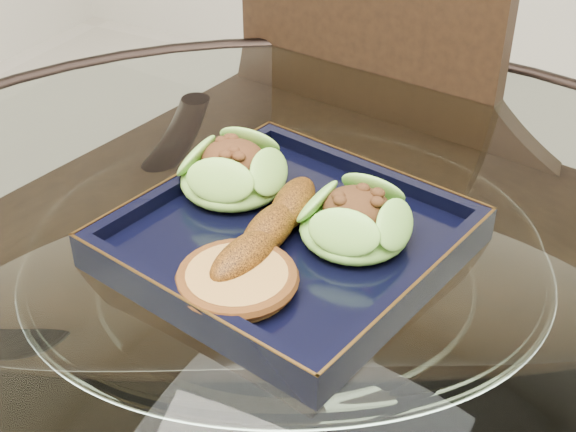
% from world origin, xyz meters
% --- Properties ---
extents(dining_table, '(1.13, 1.13, 0.77)m').
position_xyz_m(dining_table, '(-0.00, -0.00, 0.60)').
color(dining_table, white).
rests_on(dining_table, ground).
extents(dining_chair, '(0.45, 0.45, 0.93)m').
position_xyz_m(dining_chair, '(-0.15, 0.35, 0.52)').
color(dining_chair, black).
rests_on(dining_chair, ground).
extents(navy_plate, '(0.31, 0.31, 0.02)m').
position_xyz_m(navy_plate, '(-0.03, 0.05, 0.77)').
color(navy_plate, black).
rests_on(navy_plate, dining_table).
extents(lettuce_wrap_left, '(0.12, 0.12, 0.04)m').
position_xyz_m(lettuce_wrap_left, '(-0.11, 0.09, 0.80)').
color(lettuce_wrap_left, '#67A931').
rests_on(lettuce_wrap_left, navy_plate).
extents(lettuce_wrap_right, '(0.13, 0.13, 0.04)m').
position_xyz_m(lettuce_wrap_right, '(0.03, 0.07, 0.80)').
color(lettuce_wrap_right, '#5EAF32').
rests_on(lettuce_wrap_right, navy_plate).
extents(roasted_plantain, '(0.04, 0.16, 0.03)m').
position_xyz_m(roasted_plantain, '(-0.03, 0.03, 0.80)').
color(roasted_plantain, '#6C390B').
rests_on(roasted_plantain, navy_plate).
extents(crumb_patty, '(0.11, 0.11, 0.02)m').
position_xyz_m(crumb_patty, '(-0.03, -0.04, 0.79)').
color(crumb_patty, '#A37136').
rests_on(crumb_patty, navy_plate).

